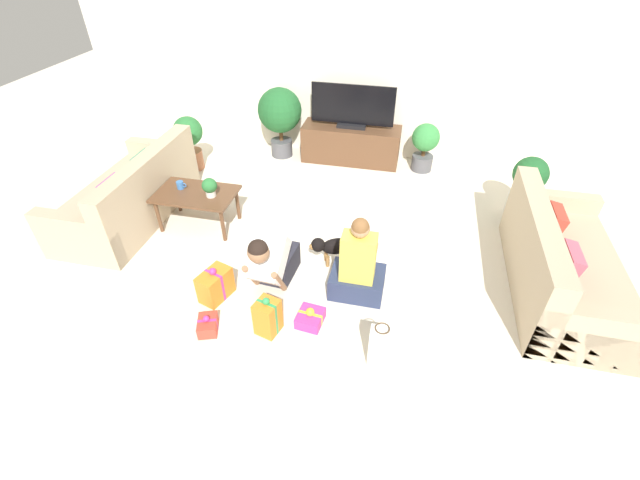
# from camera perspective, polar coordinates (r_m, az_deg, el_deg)

# --- Properties ---
(ground_plane) EXTENTS (16.00, 16.00, 0.00)m
(ground_plane) POSITION_cam_1_polar(r_m,az_deg,el_deg) (4.71, -0.14, -2.16)
(ground_plane) COLOR beige
(wall_back) EXTENTS (8.40, 0.06, 2.60)m
(wall_back) POSITION_cam_1_polar(r_m,az_deg,el_deg) (6.44, 5.46, 22.06)
(wall_back) COLOR silver
(wall_back) RESTS_ON ground_plane
(sofa_left) EXTENTS (0.91, 1.94, 0.82)m
(sofa_left) POSITION_cam_1_polar(r_m,az_deg,el_deg) (5.66, -23.88, 5.37)
(sofa_left) COLOR tan
(sofa_left) RESTS_ON ground_plane
(sofa_right) EXTENTS (0.91, 1.94, 0.82)m
(sofa_right) POSITION_cam_1_polar(r_m,az_deg,el_deg) (4.76, 29.31, -3.01)
(sofa_right) COLOR tan
(sofa_right) RESTS_ON ground_plane
(coffee_table) EXTENTS (0.92, 0.57, 0.45)m
(coffee_table) POSITION_cam_1_polar(r_m,az_deg,el_deg) (5.17, -16.18, 5.57)
(coffee_table) COLOR brown
(coffee_table) RESTS_ON ground_plane
(tv_console) EXTENTS (1.42, 0.46, 0.54)m
(tv_console) POSITION_cam_1_polar(r_m,az_deg,el_deg) (6.52, 4.14, 12.65)
(tv_console) COLOR brown
(tv_console) RESTS_ON ground_plane
(tv) EXTENTS (1.18, 0.20, 0.61)m
(tv) POSITION_cam_1_polar(r_m,az_deg,el_deg) (6.32, 4.36, 17.05)
(tv) COLOR black
(tv) RESTS_ON tv_console
(potted_plant_back_right) EXTENTS (0.39, 0.39, 0.69)m
(potted_plant_back_right) POSITION_cam_1_polar(r_m,az_deg,el_deg) (6.37, 13.80, 12.33)
(potted_plant_back_right) COLOR #4C4C51
(potted_plant_back_right) RESTS_ON ground_plane
(potted_plant_back_left) EXTENTS (0.64, 0.64, 1.03)m
(potted_plant_back_left) POSITION_cam_1_polar(r_m,az_deg,el_deg) (6.55, -5.37, 16.41)
(potted_plant_back_left) COLOR #4C4C51
(potted_plant_back_left) RESTS_ON ground_plane
(potted_plant_corner_left) EXTENTS (0.41, 0.41, 0.78)m
(potted_plant_corner_left) POSITION_cam_1_polar(r_m,az_deg,el_deg) (6.48, -17.04, 12.81)
(potted_plant_corner_left) COLOR #A36042
(potted_plant_corner_left) RESTS_ON ground_plane
(potted_plant_corner_right) EXTENTS (0.40, 0.40, 0.77)m
(potted_plant_corner_right) POSITION_cam_1_polar(r_m,az_deg,el_deg) (5.71, 25.90, 6.70)
(potted_plant_corner_right) COLOR beige
(potted_plant_corner_right) RESTS_ON ground_plane
(person_kneeling) EXTENTS (0.37, 0.78, 0.76)m
(person_kneeling) POSITION_cam_1_polar(r_m,az_deg,el_deg) (4.17, -6.43, -2.66)
(person_kneeling) COLOR #23232D
(person_kneeling) RESTS_ON ground_plane
(person_sitting) EXTENTS (0.52, 0.48, 0.92)m
(person_sitting) POSITION_cam_1_polar(r_m,az_deg,el_deg) (4.09, 5.07, -3.81)
(person_sitting) COLOR #283351
(person_sitting) RESTS_ON ground_plane
(dog) EXTENTS (0.49, 0.29, 0.34)m
(dog) POSITION_cam_1_polar(r_m,az_deg,el_deg) (4.49, 1.55, -0.87)
(dog) COLOR black
(dog) RESTS_ON ground_plane
(gift_box_a) EXTENTS (0.24, 0.25, 0.40)m
(gift_box_a) POSITION_cam_1_polar(r_m,az_deg,el_deg) (3.86, -7.00, -10.11)
(gift_box_a) COLOR orange
(gift_box_a) RESTS_ON ground_plane
(gift_box_b) EXTENTS (0.23, 0.27, 0.18)m
(gift_box_b) POSITION_cam_1_polar(r_m,az_deg,el_deg) (4.05, -14.75, -10.89)
(gift_box_b) COLOR red
(gift_box_b) RESTS_ON ground_plane
(gift_box_c) EXTENTS (0.25, 0.28, 0.18)m
(gift_box_c) POSITION_cam_1_polar(r_m,az_deg,el_deg) (3.98, -1.31, -10.31)
(gift_box_c) COLOR #CC3389
(gift_box_c) RESTS_ON ground_plane
(gift_box_d) EXTENTS (0.29, 0.37, 0.36)m
(gift_box_d) POSITION_cam_1_polar(r_m,az_deg,el_deg) (4.27, -13.78, -5.83)
(gift_box_d) COLOR orange
(gift_box_d) RESTS_ON ground_plane
(gift_bag_a) EXTENTS (0.18, 0.12, 0.44)m
(gift_bag_a) POSITION_cam_1_polar(r_m,az_deg,el_deg) (3.60, 8.00, -13.92)
(gift_bag_a) COLOR white
(gift_bag_a) RESTS_ON ground_plane
(mug) EXTENTS (0.12, 0.08, 0.09)m
(mug) POSITION_cam_1_polar(r_m,az_deg,el_deg) (5.26, -18.12, 6.98)
(mug) COLOR #386BAD
(mug) RESTS_ON coffee_table
(tabletop_plant) EXTENTS (0.17, 0.17, 0.22)m
(tabletop_plant) POSITION_cam_1_polar(r_m,az_deg,el_deg) (4.97, -14.51, 6.90)
(tabletop_plant) COLOR beige
(tabletop_plant) RESTS_ON coffee_table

